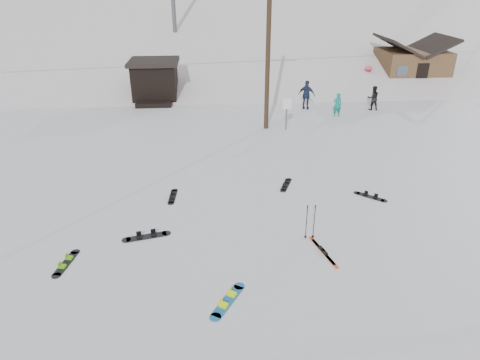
{
  "coord_description": "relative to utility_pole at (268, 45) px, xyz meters",
  "views": [
    {
      "loc": [
        -1.33,
        -9.62,
        8.17
      ],
      "look_at": [
        -0.26,
        4.29,
        1.4
      ],
      "focal_mm": 32.0,
      "sensor_mm": 36.0,
      "label": 1
    }
  ],
  "objects": [
    {
      "name": "cabin",
      "position": [
        13.0,
        10.0,
        -3.2
      ],
      "size": [
        5.39,
        4.4,
        3.77
      ],
      "color": "brown",
      "rests_on": "ground"
    },
    {
      "name": "skier_navy",
      "position": [
        3.15,
        3.66,
        -3.73
      ],
      "size": [
        1.2,
        0.93,
        1.9
      ],
      "primitive_type": "imported",
      "rotation": [
        0.0,
        0.0,
        2.65
      ],
      "color": "#1B2945",
      "rests_on": "ground"
    },
    {
      "name": "board_scatter_b",
      "position": [
        -4.88,
        -8.18,
        -4.66
      ],
      "size": [
        0.34,
        1.38,
        0.1
      ],
      "rotation": [
        0.0,
        0.0,
        1.5
      ],
      "color": "black",
      "rests_on": "ground"
    },
    {
      "name": "ski_poles",
      "position": [
        -0.03,
        -11.55,
        -4.02
      ],
      "size": [
        0.35,
        0.09,
        1.29
      ],
      "color": "black",
      "rests_on": "ground"
    },
    {
      "name": "utility_pole",
      "position": [
        0.0,
        0.0,
        0.0
      ],
      "size": [
        2.0,
        0.26,
        9.0
      ],
      "color": "#3A2819",
      "rests_on": "ground"
    },
    {
      "name": "ridge_right",
      "position": [
        36.0,
        36.0,
        -15.68
      ],
      "size": [
        45.66,
        93.98,
        54.59
      ],
      "primitive_type": "cube",
      "rotation": [
        0.21,
        -0.05,
        -0.12
      ],
      "color": "silver",
      "rests_on": "ground"
    },
    {
      "name": "board_scatter_f",
      "position": [
        -0.12,
        -7.49,
        -4.66
      ],
      "size": [
        0.7,
        1.3,
        0.1
      ],
      "rotation": [
        0.0,
        0.0,
        1.18
      ],
      "color": "black",
      "rests_on": "ground"
    },
    {
      "name": "treeline_crest",
      "position": [
        -2.0,
        72.0,
        -4.68
      ],
      "size": [
        50.0,
        6.0,
        10.0
      ],
      "primitive_type": null,
      "color": "black",
      "rests_on": "ski_slope"
    },
    {
      "name": "hero_snowboard",
      "position": [
        -2.96,
        -14.47,
        -4.65
      ],
      "size": [
        1.03,
        1.49,
        0.12
      ],
      "rotation": [
        0.0,
        0.0,
        1.02
      ],
      "color": "#1B6DB5",
      "rests_on": "ground"
    },
    {
      "name": "skier_dark",
      "position": [
        7.48,
        3.18,
        -3.89
      ],
      "size": [
        0.78,
        0.61,
        1.58
      ],
      "primitive_type": "imported",
      "rotation": [
        0.0,
        0.0,
        3.12
      ],
      "color": "black",
      "rests_on": "ground"
    },
    {
      "name": "trail_sign",
      "position": [
        1.1,
        -0.42,
        -3.41
      ],
      "size": [
        0.5,
        0.09,
        1.85
      ],
      "color": "#595B60",
      "rests_on": "ground"
    },
    {
      "name": "hero_skis",
      "position": [
        0.24,
        -12.4,
        -4.65
      ],
      "size": [
        0.55,
        1.81,
        0.1
      ],
      "rotation": [
        0.0,
        0.0,
        0.25
      ],
      "color": "#BB3B13",
      "rests_on": "ground"
    },
    {
      "name": "board_scatter_d",
      "position": [
        3.1,
        -8.81,
        -4.66
      ],
      "size": [
        1.13,
        1.02,
        0.1
      ],
      "rotation": [
        0.0,
        0.0,
        -0.72
      ],
      "color": "black",
      "rests_on": "ground"
    },
    {
      "name": "board_scatter_a",
      "position": [
        -5.59,
        -11.06,
        -4.65
      ],
      "size": [
        1.63,
        0.63,
        0.12
      ],
      "rotation": [
        0.0,
        0.0,
        0.23
      ],
      "color": "black",
      "rests_on": "ground"
    },
    {
      "name": "lift_hut",
      "position": [
        -7.0,
        6.94,
        -3.32
      ],
      "size": [
        3.4,
        4.1,
        2.75
      ],
      "color": "black",
      "rests_on": "ground"
    },
    {
      "name": "skier_pink",
      "position": [
        9.16,
        9.04,
        -3.82
      ],
      "size": [
        1.25,
        0.91,
        1.73
      ],
      "primitive_type": "imported",
      "rotation": [
        0.0,
        0.0,
        3.41
      ],
      "color": "#DD4E6F",
      "rests_on": "ground"
    },
    {
      "name": "board_scatter_c",
      "position": [
        -7.91,
        -12.38,
        -4.65
      ],
      "size": [
        0.52,
        1.47,
        0.1
      ],
      "rotation": [
        0.0,
        0.0,
        1.37
      ],
      "color": "black",
      "rests_on": "ground"
    },
    {
      "name": "ground",
      "position": [
        -2.0,
        -14.0,
        -4.68
      ],
      "size": [
        200.0,
        200.0,
        0.0
      ],
      "primitive_type": "plane",
      "color": "silver",
      "rests_on": "ground"
    },
    {
      "name": "ski_slope",
      "position": [
        -2.0,
        41.0,
        -16.68
      ],
      "size": [
        60.0,
        85.24,
        65.97
      ],
      "primitive_type": "cube",
      "rotation": [
        0.31,
        0.0,
        0.0
      ],
      "color": "silver",
      "rests_on": "ground"
    },
    {
      "name": "skier_teal",
      "position": [
        4.75,
        1.96,
        -3.95
      ],
      "size": [
        0.55,
        0.37,
        1.47
      ],
      "primitive_type": "imported",
      "rotation": [
        0.0,
        0.0,
        3.18
      ],
      "color": "#0C786E",
      "rests_on": "ground"
    }
  ]
}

